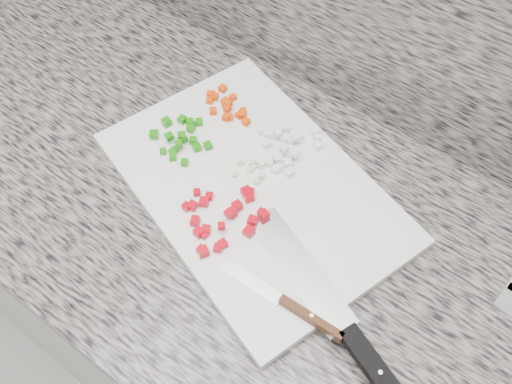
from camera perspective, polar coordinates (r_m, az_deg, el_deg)
cabinet at (r=1.33m, az=0.29°, el=-13.28°), size 3.92×0.62×0.86m
countertop at (r=0.92m, az=0.40°, el=-3.25°), size 3.96×0.64×0.04m
cutting_board at (r=0.93m, az=-0.26°, el=0.45°), size 0.57×0.46×0.02m
carrot_pile at (r=1.02m, az=-3.03°, el=8.65°), size 0.10×0.07×0.02m
onion_pile at (r=0.96m, az=2.48°, el=4.69°), size 0.11×0.13×0.02m
green_pepper_pile at (r=0.98m, az=-7.46°, el=5.49°), size 0.11×0.10×0.02m
red_pepper_pile at (r=0.88m, az=-3.13°, el=-2.44°), size 0.13×0.14×0.02m
garlic_pile at (r=0.93m, az=-0.44°, el=2.09°), size 0.06×0.05×0.01m
chef_knife at (r=0.81m, az=9.35°, el=-13.96°), size 0.35×0.17×0.02m
paring_knife at (r=0.81m, az=3.96°, el=-11.56°), size 0.20×0.02×0.02m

